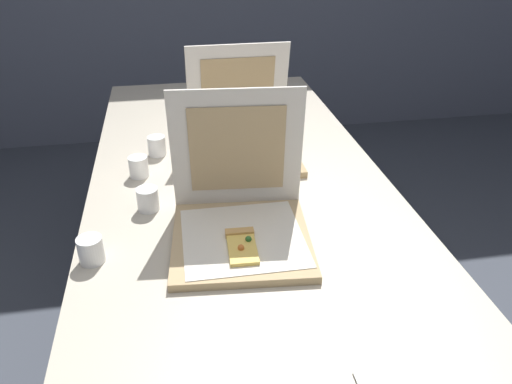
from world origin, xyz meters
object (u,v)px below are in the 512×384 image
at_px(table, 241,196).
at_px(cup_white_far, 157,146).
at_px(pizza_box_front, 240,220).
at_px(cup_white_near_center, 148,199).
at_px(pizza_box_middle, 243,141).
at_px(cup_white_mid, 139,167).
at_px(cup_white_near_left, 91,250).

distance_m(table, cup_white_far, 0.38).
relative_size(pizza_box_front, cup_white_near_center, 5.72).
distance_m(pizza_box_middle, cup_white_far, 0.30).
xyz_separation_m(pizza_box_middle, cup_white_mid, (-0.36, -0.10, -0.02)).
distance_m(table, cup_white_near_center, 0.31).
height_order(table, cup_white_mid, cup_white_mid).
xyz_separation_m(table, cup_white_near_left, (-0.42, -0.33, 0.08)).
distance_m(pizza_box_middle, cup_white_mid, 0.37).
relative_size(pizza_box_middle, cup_white_far, 5.45).
distance_m(cup_white_near_center, cup_white_mid, 0.22).
bearing_deg(cup_white_mid, pizza_box_middle, 15.57).
height_order(pizza_box_front, pizza_box_middle, pizza_box_front).
height_order(cup_white_far, cup_white_mid, same).
bearing_deg(pizza_box_middle, cup_white_mid, -164.81).
distance_m(cup_white_far, cup_white_mid, 0.16).
xyz_separation_m(cup_white_far, cup_white_near_center, (-0.03, -0.37, 0.00)).
relative_size(table, cup_white_near_center, 31.64).
bearing_deg(cup_white_near_center, pizza_box_front, -36.95).
bearing_deg(cup_white_mid, table, -19.28).
bearing_deg(pizza_box_front, table, 86.62).
bearing_deg(cup_white_near_left, table, 37.85).
distance_m(cup_white_far, cup_white_near_left, 0.61).
relative_size(table, pizza_box_front, 5.53).
xyz_separation_m(pizza_box_front, cup_white_far, (-0.22, 0.55, -0.02)).
xyz_separation_m(table, cup_white_far, (-0.26, 0.26, 0.08)).
distance_m(table, cup_white_near_left, 0.54).
bearing_deg(table, pizza_box_middle, 79.38).
bearing_deg(cup_white_near_left, cup_white_near_center, 58.89).
bearing_deg(pizza_box_front, cup_white_near_left, -168.57).
bearing_deg(table, cup_white_mid, 160.72).
bearing_deg(pizza_box_middle, pizza_box_front, -99.85).
xyz_separation_m(cup_white_near_left, cup_white_mid, (0.10, 0.44, 0.00)).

